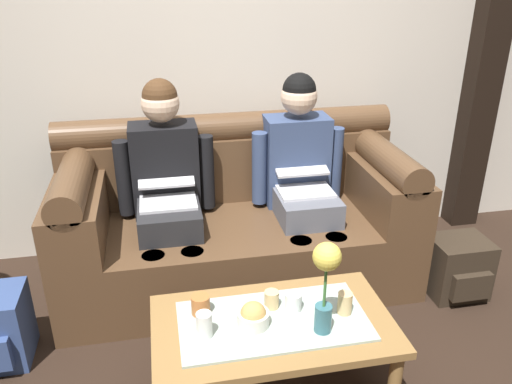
{
  "coord_description": "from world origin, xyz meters",
  "views": [
    {
      "loc": [
        -0.42,
        -1.56,
        1.8
      ],
      "look_at": [
        0.04,
        0.77,
        0.73
      ],
      "focal_mm": 36.26,
      "sensor_mm": 36.0,
      "label": 1
    }
  ],
  "objects": [
    {
      "name": "back_wall_patterned",
      "position": [
        0.0,
        1.7,
        1.45
      ],
      "size": [
        6.0,
        0.12,
        2.9
      ],
      "primitive_type": "cube",
      "color": "beige",
      "rests_on": "ground_plane"
    },
    {
      "name": "timber_pillar",
      "position": [
        1.76,
        1.58,
        1.45
      ],
      "size": [
        0.2,
        0.2,
        2.9
      ],
      "primitive_type": "cube",
      "color": "black",
      "rests_on": "ground_plane"
    },
    {
      "name": "couch",
      "position": [
        0.0,
        1.17,
        0.37
      ],
      "size": [
        2.03,
        0.88,
        0.96
      ],
      "color": "#513823",
      "rests_on": "ground_plane"
    },
    {
      "name": "person_left",
      "position": [
        -0.39,
        1.17,
        0.66
      ],
      "size": [
        0.56,
        0.67,
        1.22
      ],
      "color": "#232326",
      "rests_on": "ground_plane"
    },
    {
      "name": "person_right",
      "position": [
        0.39,
        1.17,
        0.66
      ],
      "size": [
        0.56,
        0.67,
        1.22
      ],
      "color": "#595B66",
      "rests_on": "ground_plane"
    },
    {
      "name": "coffee_table",
      "position": [
        0.0,
        0.18,
        0.34
      ],
      "size": [
        1.03,
        0.59,
        0.4
      ],
      "color": "olive",
      "rests_on": "ground_plane"
    },
    {
      "name": "flower_vase",
      "position": [
        0.18,
        0.07,
        0.66
      ],
      "size": [
        0.11,
        0.11,
        0.41
      ],
      "color": "#336672",
      "rests_on": "coffee_table"
    },
    {
      "name": "snack_bowl",
      "position": [
        -0.09,
        0.16,
        0.44
      ],
      "size": [
        0.14,
        0.14,
        0.11
      ],
      "color": "silver",
      "rests_on": "coffee_table"
    },
    {
      "name": "cup_near_left",
      "position": [
        -0.3,
        0.13,
        0.45
      ],
      "size": [
        0.06,
        0.06,
        0.11
      ],
      "primitive_type": "cylinder",
      "color": "white",
      "rests_on": "coffee_table"
    },
    {
      "name": "cup_near_right",
      "position": [
        0.1,
        0.23,
        0.44
      ],
      "size": [
        0.07,
        0.07,
        0.08
      ],
      "primitive_type": "cylinder",
      "color": "white",
      "rests_on": "coffee_table"
    },
    {
      "name": "cup_far_center",
      "position": [
        0.31,
        0.17,
        0.45
      ],
      "size": [
        0.06,
        0.06,
        0.1
      ],
      "primitive_type": "cylinder",
      "color": "#DBB77A",
      "rests_on": "coffee_table"
    },
    {
      "name": "cup_far_left",
      "position": [
        0.01,
        0.27,
        0.44
      ],
      "size": [
        0.06,
        0.06,
        0.08
      ],
      "primitive_type": "cylinder",
      "color": "#DBB77A",
      "rests_on": "coffee_table"
    },
    {
      "name": "cup_far_right",
      "position": [
        -0.3,
        0.29,
        0.44
      ],
      "size": [
        0.08,
        0.08,
        0.09
      ],
      "primitive_type": "cylinder",
      "color": "#B26633",
      "rests_on": "coffee_table"
    },
    {
      "name": "backpack_right",
      "position": [
        1.22,
        0.71,
        0.17
      ],
      "size": [
        0.32,
        0.31,
        0.35
      ],
      "color": "#2D2319",
      "rests_on": "ground_plane"
    }
  ]
}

